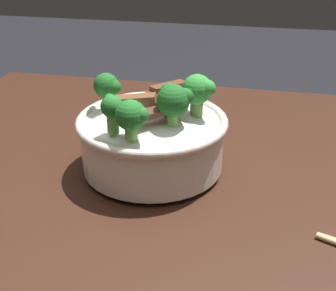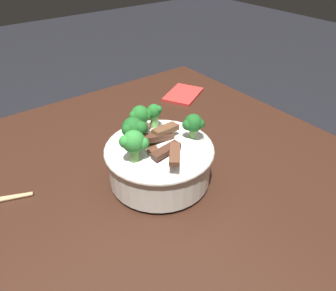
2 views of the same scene
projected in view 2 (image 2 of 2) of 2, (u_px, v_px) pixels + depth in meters
dining_table at (115, 221)px, 0.75m from camera, size 1.14×0.89×0.82m
rice_bowl at (159, 156)px, 0.67m from camera, size 0.22×0.22×0.15m
folded_napkin at (183, 94)px, 1.04m from camera, size 0.16×0.14×0.01m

